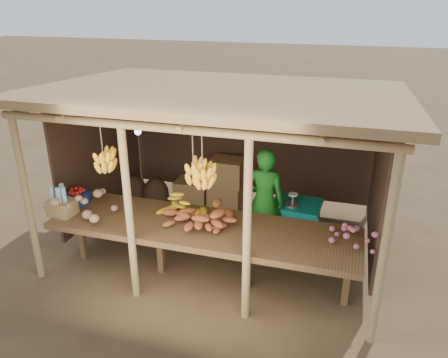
# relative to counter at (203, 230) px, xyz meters

# --- Properties ---
(ground) EXTENTS (60.00, 60.00, 0.00)m
(ground) POSITION_rel_counter_xyz_m (-0.00, 0.95, -0.74)
(ground) COLOR brown
(ground) RESTS_ON ground
(stall_structure) EXTENTS (4.70, 3.50, 2.43)m
(stall_structure) POSITION_rel_counter_xyz_m (-0.04, 1.00, 1.19)
(stall_structure) COLOR tan
(stall_structure) RESTS_ON ground
(counter) EXTENTS (3.90, 1.05, 0.80)m
(counter) POSITION_rel_counter_xyz_m (0.00, 0.00, 0.00)
(counter) COLOR brown
(counter) RESTS_ON ground
(potato_heap) EXTENTS (1.24, 0.96, 0.37)m
(potato_heap) POSITION_rel_counter_xyz_m (-1.65, -0.13, 0.25)
(potato_heap) COLOR tan
(potato_heap) RESTS_ON counter
(sweet_potato_heap) EXTENTS (1.09, 0.72, 0.36)m
(sweet_potato_heap) POSITION_rel_counter_xyz_m (0.00, 0.03, 0.24)
(sweet_potato_heap) COLOR #A9552B
(sweet_potato_heap) RESTS_ON counter
(onion_heap) EXTENTS (0.88, 0.70, 0.35)m
(onion_heap) POSITION_rel_counter_xyz_m (1.90, 0.06, 0.24)
(onion_heap) COLOR #C55F77
(onion_heap) RESTS_ON counter
(banana_pile) EXTENTS (0.62, 0.51, 0.34)m
(banana_pile) POSITION_rel_counter_xyz_m (-0.36, 0.22, 0.23)
(banana_pile) COLOR yellow
(banana_pile) RESTS_ON counter
(tomato_basin) EXTENTS (0.37, 0.37, 0.20)m
(tomato_basin) POSITION_rel_counter_xyz_m (-1.90, 0.14, 0.14)
(tomato_basin) COLOR navy
(tomato_basin) RESTS_ON counter
(bottle_box) EXTENTS (0.35, 0.29, 0.42)m
(bottle_box) POSITION_rel_counter_xyz_m (-1.86, -0.24, 0.22)
(bottle_box) COLOR #9E7A47
(bottle_box) RESTS_ON counter
(vendor) EXTENTS (0.59, 0.41, 1.56)m
(vendor) POSITION_rel_counter_xyz_m (0.59, 0.96, 0.04)
(vendor) COLOR #1A751D
(vendor) RESTS_ON ground
(tarp_crate) EXTENTS (0.75, 0.66, 0.85)m
(tarp_crate) POSITION_rel_counter_xyz_m (1.01, 1.29, -0.39)
(tarp_crate) COLOR brown
(tarp_crate) RESTS_ON ground
(carton_stack) EXTENTS (1.21, 0.47, 0.92)m
(carton_stack) POSITION_rel_counter_xyz_m (-0.48, 2.03, -0.33)
(carton_stack) COLOR #9E7A47
(carton_stack) RESTS_ON ground
(burlap_sacks) EXTENTS (0.89, 0.47, 0.63)m
(burlap_sacks) POSITION_rel_counter_xyz_m (-1.72, 1.80, -0.46)
(burlap_sacks) COLOR #422C1E
(burlap_sacks) RESTS_ON ground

